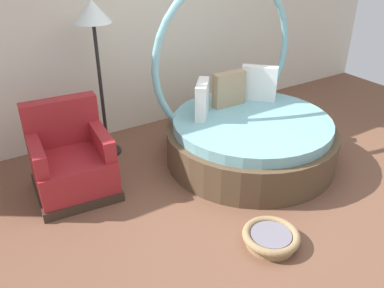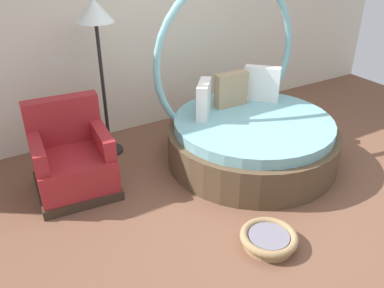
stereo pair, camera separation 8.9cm
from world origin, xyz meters
name	(u,v)px [view 1 (the left image)]	position (x,y,z in m)	size (l,w,h in m)	color
ground_plane	(263,198)	(0.00, 0.00, -0.01)	(8.00, 8.00, 0.02)	brown
back_wall	(155,19)	(0.00, 2.29, 1.42)	(8.00, 0.12, 2.85)	silver
round_daybed	(247,128)	(0.37, 0.76, 0.38)	(1.98, 1.98, 2.09)	brown
red_armchair	(72,162)	(-1.60, 1.19, 0.33)	(0.87, 0.87, 0.94)	#38281E
pet_basket	(271,237)	(-0.41, -0.57, 0.07)	(0.51, 0.51, 0.13)	#9E7F56
floor_lamp	(94,27)	(-1.00, 1.75, 1.53)	(0.40, 0.40, 1.82)	black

